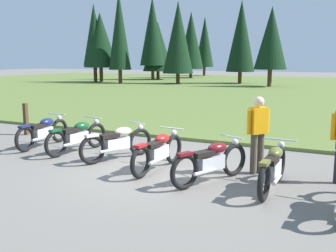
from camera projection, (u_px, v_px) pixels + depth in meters
ground_plane at (156, 170)px, 8.92m from camera, size 140.00×140.00×0.00m
grass_moorland at (305, 90)px, 31.26m from camera, size 80.00×44.00×0.10m
forest_treeline at (248, 38)px, 37.30m from camera, size 42.33×29.54×9.17m
motorcycle_navy at (43, 131)px, 11.18m from camera, size 0.62×2.10×0.88m
motorcycle_british_green at (77, 136)px, 10.51m from camera, size 0.62×2.09×0.88m
motorcycle_cream at (118, 142)px, 9.75m from camera, size 0.98×1.97×0.88m
motorcycle_red at (158, 151)px, 8.82m from camera, size 0.62×2.10×0.88m
motorcycle_maroon at (211, 161)px, 7.95m from camera, size 1.02×1.95×0.88m
motorcycle_olive at (273, 167)px, 7.49m from camera, size 0.62×2.10×0.88m
rider_checking_bike at (258, 130)px, 8.48m from camera, size 0.40×0.44×1.67m
trail_marker_post at (26, 119)px, 12.93m from camera, size 0.12×0.12×1.03m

